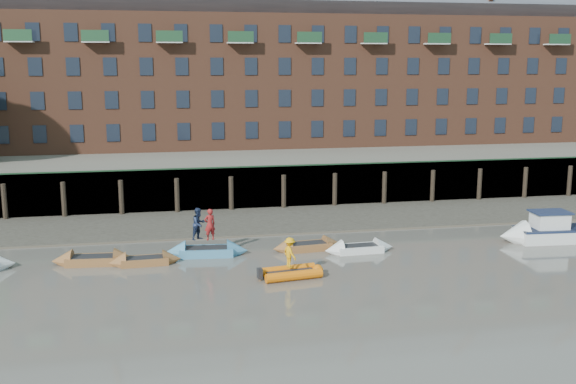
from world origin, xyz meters
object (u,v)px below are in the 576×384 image
object	(u,v)px
rowboat_1	(94,260)
person_rower_b	(199,224)
rowboat_4	(308,246)
person_rower_a	(210,224)
rowboat_2	(145,261)
motor_launch	(540,232)
rowboat_5	(359,249)
rowboat_3	(206,251)
person_rib_crew	(290,253)
rib_tender	(293,272)

from	to	relation	value
rowboat_1	person_rower_b	distance (m)	6.12
rowboat_4	person_rower_a	bearing A→B (deg)	174.86
rowboat_2	person_rower_a	bearing A→B (deg)	13.46
rowboat_1	motor_launch	xyz separation A→B (m)	(26.82, -0.36, 0.39)
rowboat_1	rowboat_5	distance (m)	15.12
rowboat_3	rowboat_1	bearing A→B (deg)	-170.39
rowboat_1	person_rib_crew	distance (m)	11.15
rowboat_5	person_rib_crew	size ratio (longest dim) A/B	2.68
rowboat_1	rowboat_3	xyz separation A→B (m)	(6.25, 0.49, 0.01)
person_rib_crew	motor_launch	bearing A→B (deg)	-94.83
rib_tender	rowboat_1	bearing A→B (deg)	149.01
rowboat_4	person_rower_a	world-z (taller)	person_rower_a
rowboat_4	person_rib_crew	distance (m)	5.39
person_rower_a	rowboat_5	bearing A→B (deg)	154.87
rowboat_4	motor_launch	distance (m)	14.60
rowboat_2	rowboat_3	world-z (taller)	rowboat_3
rowboat_1	rowboat_5	size ratio (longest dim) A/B	1.09
rib_tender	person_rib_crew	bearing A→B (deg)	169.55
rowboat_2	rib_tender	world-z (taller)	rowboat_2
rowboat_3	rib_tender	distance (m)	6.35
rowboat_2	person_rower_a	distance (m)	4.19
rowboat_2	rib_tender	size ratio (longest dim) A/B	1.20
person_rower_b	person_rib_crew	world-z (taller)	person_rower_b
rib_tender	person_rower_b	xyz separation A→B (m)	(-4.52, 4.96, 1.62)
rowboat_1	rowboat_5	xyz separation A→B (m)	(15.11, -0.50, -0.02)
rowboat_2	person_rib_crew	distance (m)	8.40
rowboat_5	rowboat_1	bearing A→B (deg)	175.37
rowboat_1	person_rower_a	world-z (taller)	person_rower_a
rib_tender	person_rower_b	size ratio (longest dim) A/B	1.80
motor_launch	person_rower_b	distance (m)	21.01
rowboat_3	rowboat_4	size ratio (longest dim) A/B	1.11
motor_launch	person_rib_crew	size ratio (longest dim) A/B	3.81
motor_launch	person_rower_a	bearing A→B (deg)	1.04
person_rower_b	rib_tender	bearing A→B (deg)	-88.31
rowboat_4	person_rib_crew	xyz separation A→B (m)	(-2.03, -4.86, 1.11)
person_rower_a	motor_launch	bearing A→B (deg)	158.96
rowboat_1	rib_tender	world-z (taller)	rowboat_1
rowboat_4	person_rower_a	xyz separation A→B (m)	(-5.77, -0.07, 1.62)
person_rower_b	person_rower_a	bearing A→B (deg)	-55.97
rib_tender	person_rib_crew	size ratio (longest dim) A/B	2.13
rowboat_3	person_rower_b	distance (m)	1.67
person_rower_b	person_rib_crew	size ratio (longest dim) A/B	1.18
rowboat_4	person_rower_a	distance (m)	5.99
rowboat_5	rib_tender	bearing A→B (deg)	-143.73
rowboat_5	person_rib_crew	bearing A→B (deg)	-144.77
rowboat_1	rowboat_3	bearing A→B (deg)	9.08
rowboat_2	rowboat_4	xyz separation A→B (m)	(9.47, 1.14, 0.01)
rowboat_1	rowboat_4	xyz separation A→B (m)	(12.25, 0.54, -0.01)
rowboat_5	motor_launch	xyz separation A→B (m)	(11.70, 0.14, 0.41)
person_rower_a	rowboat_4	bearing A→B (deg)	162.03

